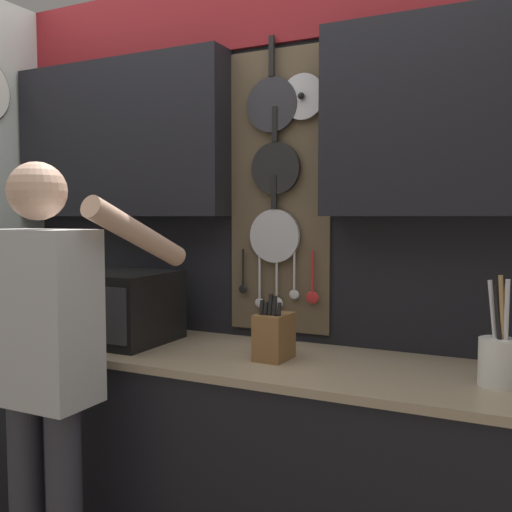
% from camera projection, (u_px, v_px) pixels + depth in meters
% --- Properties ---
extents(base_cabinet_counter, '(2.54, 0.63, 0.90)m').
position_uv_depth(base_cabinet_counter, '(227.00, 464.00, 2.26)').
color(base_cabinet_counter, black).
rests_on(base_cabinet_counter, ground_plane).
extents(back_wall_unit, '(3.11, 0.20, 2.48)m').
position_uv_depth(back_wall_unit, '(257.00, 198.00, 2.44)').
color(back_wall_unit, black).
rests_on(back_wall_unit, ground_plane).
extents(microwave, '(0.47, 0.39, 0.30)m').
position_uv_depth(microwave, '(115.00, 306.00, 2.43)').
color(microwave, black).
rests_on(microwave, base_cabinet_counter).
extents(knife_block, '(0.12, 0.15, 0.25)m').
position_uv_depth(knife_block, '(274.00, 336.00, 2.11)').
color(knife_block, brown).
rests_on(knife_block, base_cabinet_counter).
extents(utensil_crock, '(0.11, 0.11, 0.35)m').
position_uv_depth(utensil_crock, '(498.00, 358.00, 1.78)').
color(utensil_crock, white).
rests_on(utensil_crock, base_cabinet_counter).
extents(person, '(0.54, 0.62, 1.61)m').
position_uv_depth(person, '(44.00, 353.00, 1.96)').
color(person, '#383842').
rests_on(person, ground_plane).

